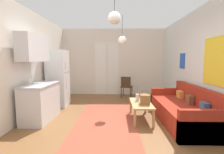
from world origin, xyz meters
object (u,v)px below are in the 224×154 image
handbag (145,99)px  coffee_table (141,105)px  bamboo_vase (138,97)px  pendant_lamp_far (122,40)px  accent_chair (126,86)px  pendant_lamp_near (114,18)px  refrigerator (58,78)px  couch (183,110)px

handbag → coffee_table: bearing=121.9°
bamboo_vase → pendant_lamp_far: (-0.38, 0.74, 1.54)m
accent_chair → bamboo_vase: bearing=110.0°
accent_chair → pendant_lamp_near: 3.69m
coffee_table → refrigerator: 2.79m
coffee_table → accent_chair: size_ratio=1.24×
couch → accent_chair: (-1.22, 2.40, 0.20)m
coffee_table → handbag: handbag is taller
accent_chair → coffee_table: bearing=111.4°
couch → refrigerator: (-3.49, 1.27, 0.62)m
coffee_table → handbag: bearing=-58.1°
pendant_lamp_far → coffee_table: bearing=-63.6°
couch → pendant_lamp_far: size_ratio=2.58×
coffee_table → bamboo_vase: bearing=113.7°
accent_chair → couch: bearing=133.1°
pendant_lamp_near → pendant_lamp_far: bearing=83.2°
pendant_lamp_near → pendant_lamp_far: (0.22, 1.81, -0.18)m
coffee_table → refrigerator: bearing=155.1°
refrigerator → coffee_table: bearing=-24.9°
couch → handbag: (-0.93, -0.01, 0.27)m
coffee_table → accent_chair: accent_chair is taller
bamboo_vase → handbag: size_ratio=1.21×
coffee_table → couch: bearing=-6.5°
refrigerator → couch: bearing=-19.9°
coffee_table → pendant_lamp_far: 1.96m
pendant_lamp_far → couch: bearing=-34.6°
coffee_table → pendant_lamp_far: bearing=116.4°
couch → refrigerator: bearing=160.1°
couch → pendant_lamp_far: bearing=145.4°
accent_chair → pendant_lamp_near: (-0.45, -3.21, 1.76)m
couch → pendant_lamp_near: bearing=-154.1°
bamboo_vase → accent_chair: size_ratio=0.48×
couch → refrigerator: 3.77m
refrigerator → pendant_lamp_near: (1.83, -2.07, 1.34)m
coffee_table → bamboo_vase: (-0.06, 0.15, 0.15)m
couch → coffee_table: size_ratio=2.09×
handbag → pendant_lamp_near: bearing=-132.3°
refrigerator → accent_chair: size_ratio=2.13×
refrigerator → accent_chair: bearing=26.6°
coffee_table → bamboo_vase: bamboo_vase is taller
bamboo_vase → pendant_lamp_far: size_ratio=0.47×
pendant_lamp_far → pendant_lamp_near: bearing=-96.8°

